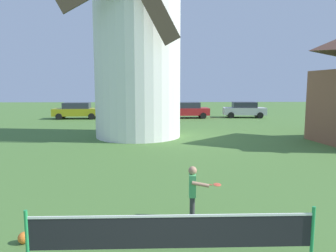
% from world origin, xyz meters
% --- Properties ---
extents(windmill, '(7.89, 5.97, 13.08)m').
position_xyz_m(windmill, '(-1.21, 16.91, 6.59)').
color(windmill, white).
rests_on(windmill, ground_plane).
extents(tennis_net, '(4.87, 0.06, 1.10)m').
position_xyz_m(tennis_net, '(0.25, 2.43, 0.68)').
color(tennis_net, '#238E4C').
rests_on(tennis_net, ground_plane).
extents(player_far, '(0.73, 0.56, 1.29)m').
position_xyz_m(player_far, '(0.84, 4.42, 0.73)').
color(player_far, '#333338').
rests_on(player_far, ground_plane).
extents(stray_ball, '(0.23, 0.23, 0.23)m').
position_xyz_m(stray_ball, '(-2.66, 3.44, 0.12)').
color(stray_ball, orange).
rests_on(stray_ball, ground_plane).
extents(parked_car_mustard, '(4.52, 2.06, 1.56)m').
position_xyz_m(parked_car_mustard, '(-7.82, 27.84, 0.81)').
color(parked_car_mustard, '#999919').
rests_on(parked_car_mustard, ground_plane).
extents(parked_car_blue, '(3.98, 1.93, 1.56)m').
position_xyz_m(parked_car_blue, '(-2.22, 27.61, 0.81)').
color(parked_car_blue, '#334C99').
rests_on(parked_car_blue, ground_plane).
extents(parked_car_red, '(4.22, 2.01, 1.56)m').
position_xyz_m(parked_car_red, '(2.94, 28.21, 0.81)').
color(parked_car_red, red).
rests_on(parked_car_red, ground_plane).
extents(parked_car_silver, '(4.29, 2.20, 1.56)m').
position_xyz_m(parked_car_silver, '(8.68, 28.53, 0.81)').
color(parked_car_silver, silver).
rests_on(parked_car_silver, ground_plane).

